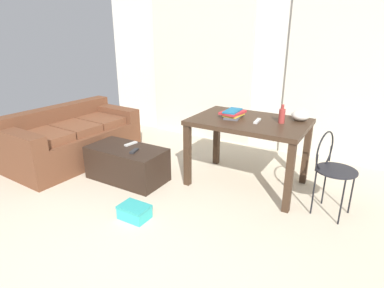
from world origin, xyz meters
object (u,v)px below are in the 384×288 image
object	(u,v)px
couch	(73,139)
book_stack	(233,114)
bowl	(300,115)
tv_remote_secondary	(134,151)
bottle_near	(282,115)
wire_chair	(331,163)
shoebox	(134,212)
tv_remote_primary	(131,144)
craft_table	(249,129)
tv_remote_on_table	(257,121)
coffee_table	(127,164)

from	to	relation	value
couch	book_stack	distance (m)	2.27
bowl	tv_remote_secondary	bearing A→B (deg)	-149.87
bottle_near	tv_remote_secondary	distance (m)	1.69
couch	tv_remote_secondary	xyz separation A→B (m)	(1.22, -0.14, 0.11)
wire_chair	book_stack	xyz separation A→B (m)	(-1.11, 0.17, 0.30)
tv_remote_secondary	shoebox	bearing A→B (deg)	-66.35
bottle_near	shoebox	distance (m)	1.82
tv_remote_primary	bowl	bearing A→B (deg)	30.92
bottle_near	craft_table	bearing A→B (deg)	-170.30
craft_table	wire_chair	size ratio (longest dim) A/B	1.52
couch	craft_table	size ratio (longest dim) A/B	1.39
bottle_near	tv_remote_on_table	world-z (taller)	bottle_near
tv_remote_secondary	bottle_near	bearing A→B (deg)	11.23
couch	tv_remote_secondary	size ratio (longest dim) A/B	11.88
bowl	tv_remote_on_table	bearing A→B (deg)	-142.49
wire_chair	bowl	bearing A→B (deg)	133.93
couch	craft_table	bearing A→B (deg)	12.89
craft_table	tv_remote_secondary	xyz separation A→B (m)	(-1.12, -0.67, -0.26)
couch	wire_chair	bearing A→B (deg)	6.34
wire_chair	bottle_near	world-z (taller)	bottle_near
tv_remote_on_table	bottle_near	bearing A→B (deg)	15.47
craft_table	coffee_table	bearing A→B (deg)	-154.13
tv_remote_primary	shoebox	xyz separation A→B (m)	(0.67, -0.75, -0.35)
coffee_table	tv_remote_secondary	size ratio (longest dim) A/B	6.42
couch	tv_remote_on_table	bearing A→B (deg)	11.59
craft_table	couch	bearing A→B (deg)	-167.11
bottle_near	book_stack	size ratio (longest dim) A/B	0.65
wire_chair	shoebox	distance (m)	1.95
coffee_table	tv_remote_secondary	bearing A→B (deg)	-16.04
bowl	tv_remote_primary	bearing A→B (deg)	-156.98
bowl	book_stack	xyz separation A→B (m)	(-0.69, -0.26, -0.01)
coffee_table	bowl	distance (m)	2.08
couch	tv_remote_primary	world-z (taller)	couch
couch	bowl	bearing A→B (deg)	15.73
tv_remote_on_table	bowl	bearing A→B (deg)	31.56
wire_chair	shoebox	bearing A→B (deg)	-145.27
bottle_near	book_stack	xyz separation A→B (m)	(-0.54, -0.06, -0.04)
craft_table	tv_remote_primary	bearing A→B (deg)	-158.97
bottle_near	shoebox	bearing A→B (deg)	-126.98
tv_remote_secondary	craft_table	bearing A→B (deg)	15.63
bottle_near	tv_remote_primary	distance (m)	1.80
tv_remote_on_table	craft_table	bearing A→B (deg)	155.82
book_stack	bottle_near	bearing A→B (deg)	6.51
couch	shoebox	xyz separation A→B (m)	(1.69, -0.72, -0.23)
bottle_near	bowl	bearing A→B (deg)	53.70
wire_chair	bowl	xyz separation A→B (m)	(-0.42, 0.43, 0.32)
tv_remote_on_table	tv_remote_secondary	xyz separation A→B (m)	(-1.22, -0.64, -0.38)
couch	tv_remote_secondary	world-z (taller)	couch
wire_chair	tv_remote_on_table	world-z (taller)	wire_chair
wire_chair	shoebox	size ratio (longest dim) A/B	2.87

